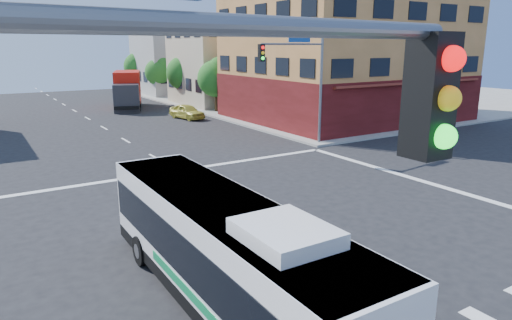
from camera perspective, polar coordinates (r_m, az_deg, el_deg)
ground at (r=16.81m, az=2.94°, el=-8.67°), size 120.00×120.00×0.00m
sidewalk_ne at (r=65.14m, az=10.70°, el=8.18°), size 50.00×50.00×0.15m
corner_building_ne at (r=42.51m, az=11.14°, el=13.01°), size 18.10×15.44×14.00m
building_east_near at (r=53.40m, az=-3.03°, el=11.92°), size 12.06×10.06×9.00m
building_east_far at (r=65.97m, az=-9.11°, el=12.61°), size 12.06×10.06×10.00m
signal_mast_ne at (r=29.48m, az=5.79°, el=11.07°), size 7.91×1.13×8.07m
street_tree_a at (r=45.72m, az=-4.92°, el=10.38°), size 3.60×3.60×5.53m
street_tree_b at (r=52.94m, az=-8.97°, el=10.94°), size 3.80×3.80×5.79m
street_tree_c at (r=60.38m, az=-12.01°, el=10.90°), size 3.40×3.40×5.29m
street_tree_d at (r=67.92m, az=-14.42°, el=11.44°), size 4.00×4.00×6.03m
transit_bus at (r=11.59m, az=-4.11°, el=-11.32°), size 2.40×10.59×3.13m
box_truck at (r=50.87m, az=-15.75°, el=8.34°), size 5.12×8.89×3.85m
parked_car at (r=42.34m, az=-8.62°, el=6.01°), size 2.39×4.18×1.34m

